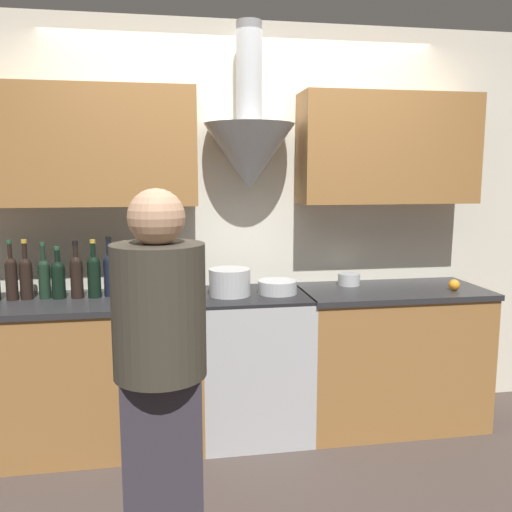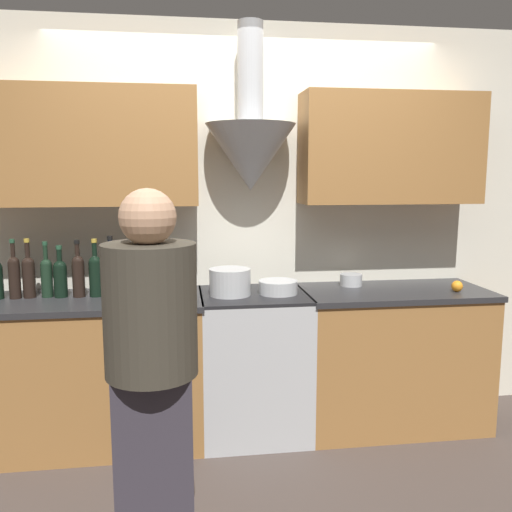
{
  "view_description": "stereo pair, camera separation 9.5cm",
  "coord_description": "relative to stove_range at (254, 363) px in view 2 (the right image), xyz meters",
  "views": [
    {
      "loc": [
        -0.54,
        -2.88,
        1.64
      ],
      "look_at": [
        0.0,
        0.25,
        1.16
      ],
      "focal_mm": 38.0,
      "sensor_mm": 36.0,
      "label": 1
    },
    {
      "loc": [
        -0.45,
        -2.9,
        1.64
      ],
      "look_at": [
        0.0,
        0.25,
        1.16
      ],
      "focal_mm": 38.0,
      "sensor_mm": 36.0,
      "label": 2
    }
  ],
  "objects": [
    {
      "name": "saucepan",
      "position": [
        0.67,
        0.15,
        0.49
      ],
      "size": [
        0.15,
        0.15,
        0.08
      ],
      "color": "#B7BABC",
      "rests_on": "counter_right"
    },
    {
      "name": "wine_bottle_4",
      "position": [
        -1.16,
        0.06,
        0.58
      ],
      "size": [
        0.08,
        0.08,
        0.31
      ],
      "color": "black",
      "rests_on": "counter_left"
    },
    {
      "name": "wine_bottle_9",
      "position": [
        -0.68,
        0.07,
        0.59
      ],
      "size": [
        0.07,
        0.07,
        0.34
      ],
      "color": "black",
      "rests_on": "counter_left"
    },
    {
      "name": "stock_pot",
      "position": [
        -0.15,
        -0.02,
        0.53
      ],
      "size": [
        0.25,
        0.25,
        0.16
      ],
      "color": "#B7BABC",
      "rests_on": "stove_range"
    },
    {
      "name": "wine_bottle_5",
      "position": [
        -1.05,
        0.06,
        0.59
      ],
      "size": [
        0.07,
        0.07,
        0.34
      ],
      "color": "black",
      "rests_on": "counter_left"
    },
    {
      "name": "person_foreground_left",
      "position": [
        -0.56,
        -1.2,
        0.41
      ],
      "size": [
        0.36,
        0.36,
        1.59
      ],
      "color": "#38333D",
      "rests_on": "ground_plane"
    },
    {
      "name": "stove_range",
      "position": [
        0.0,
        0.0,
        0.0
      ],
      "size": [
        0.66,
        0.6,
        0.91
      ],
      "color": "#B7BABC",
      "rests_on": "ground_plane"
    },
    {
      "name": "wine_bottle_6",
      "position": [
        -0.95,
        0.06,
        0.59
      ],
      "size": [
        0.08,
        0.08,
        0.35
      ],
      "color": "black",
      "rests_on": "counter_left"
    },
    {
      "name": "wall_back",
      "position": [
        -0.02,
        0.27,
        1.01
      ],
      "size": [
        8.4,
        0.56,
        2.6
      ],
      "color": "silver",
      "rests_on": "ground_plane"
    },
    {
      "name": "wine_bottle_3",
      "position": [
        -1.24,
        0.08,
        0.58
      ],
      "size": [
        0.07,
        0.07,
        0.34
      ],
      "color": "black",
      "rests_on": "counter_left"
    },
    {
      "name": "orange_fruit",
      "position": [
        1.27,
        -0.13,
        0.48
      ],
      "size": [
        0.07,
        0.07,
        0.07
      ],
      "color": "orange",
      "rests_on": "counter_right"
    },
    {
      "name": "wine_bottle_8",
      "position": [
        -0.77,
        0.07,
        0.59
      ],
      "size": [
        0.07,
        0.07,
        0.34
      ],
      "color": "black",
      "rests_on": "counter_left"
    },
    {
      "name": "wine_bottle_1",
      "position": [
        -1.42,
        0.07,
        0.59
      ],
      "size": [
        0.07,
        0.07,
        0.35
      ],
      "color": "black",
      "rests_on": "counter_left"
    },
    {
      "name": "mixing_bowl",
      "position": [
        0.15,
        -0.02,
        0.49
      ],
      "size": [
        0.24,
        0.24,
        0.08
      ],
      "color": "#B7BABC",
      "rests_on": "stove_range"
    },
    {
      "name": "ground_plane",
      "position": [
        0.0,
        -0.35,
        -0.46
      ],
      "size": [
        12.0,
        12.0,
        0.0
      ],
      "primitive_type": "plane",
      "color": "#423833"
    },
    {
      "name": "wine_bottle_2",
      "position": [
        -1.34,
        0.08,
        0.59
      ],
      "size": [
        0.07,
        0.07,
        0.36
      ],
      "color": "black",
      "rests_on": "counter_left"
    },
    {
      "name": "counter_left",
      "position": [
        -0.97,
        -0.0,
        -0.0
      ],
      "size": [
        1.29,
        0.62,
        0.91
      ],
      "color": "#9E6B38",
      "rests_on": "ground_plane"
    },
    {
      "name": "counter_right",
      "position": [
        0.91,
        -0.0,
        -0.0
      ],
      "size": [
        1.19,
        0.62,
        0.91
      ],
      "color": "#9E6B38",
      "rests_on": "ground_plane"
    },
    {
      "name": "wine_bottle_7",
      "position": [
        -0.87,
        0.08,
        0.59
      ],
      "size": [
        0.07,
        0.07,
        0.36
      ],
      "color": "black",
      "rests_on": "counter_left"
    }
  ]
}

